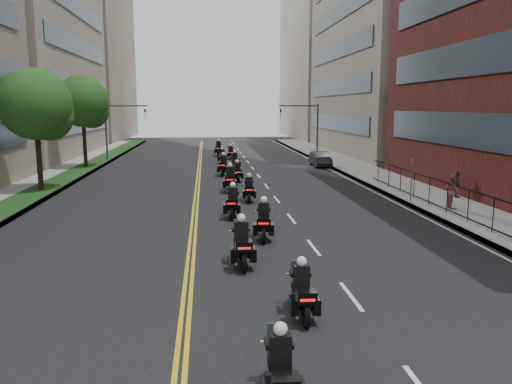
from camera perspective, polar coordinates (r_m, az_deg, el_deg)
sidewalk_right at (r=35.94m, az=15.26°, el=0.99°), size 4.00×90.00×0.15m
sidewalk_left at (r=35.37m, az=-24.06°, el=0.35°), size 4.00×90.00×0.15m
grass_strip at (r=35.11m, az=-22.83°, el=0.53°), size 2.00×90.00×0.04m
building_right_tan at (r=61.20m, az=16.60°, el=18.46°), size 15.11×28.00×30.00m
building_right_far at (r=89.33m, az=9.04°, el=14.57°), size 15.00×28.00×26.00m
building_left_far at (r=89.04m, az=-20.11°, el=14.12°), size 16.00×28.00×26.00m
iron_fence at (r=23.80m, az=24.25°, el=-1.86°), size 0.05×28.00×1.50m
street_trees at (r=28.64m, az=-26.93°, el=8.30°), size 4.40×38.40×7.98m
traffic_signal_right at (r=51.24m, az=5.99°, el=7.88°), size 4.09×0.20×5.60m
traffic_signal_left at (r=50.93m, az=-15.72°, el=7.56°), size 4.09×0.20×5.60m
motorcycle_0 at (r=9.56m, az=2.87°, el=-19.97°), size 0.48×2.06×1.52m
motorcycle_1 at (r=13.08m, az=5.28°, el=-11.46°), size 0.49×2.11×1.56m
motorcycle_2 at (r=16.95m, az=-1.64°, el=-6.13°), size 0.55×2.40×1.77m
motorcycle_3 at (r=20.30m, az=0.89°, el=-3.48°), size 0.70×2.37×1.75m
motorcycle_4 at (r=24.28m, az=-2.67°, el=-1.32°), size 0.69×2.33×1.72m
motorcycle_5 at (r=28.34m, az=-0.79°, el=0.21°), size 0.55×2.18×1.61m
motorcycle_6 at (r=31.53m, az=-2.98°, el=1.34°), size 0.66×2.50×1.84m
motorcycle_7 at (r=35.88m, az=-2.13°, el=2.20°), size 0.50×2.14×1.58m
motorcycle_8 at (r=39.17m, az=-3.76°, el=2.96°), size 0.72×2.44×1.81m
motorcycle_9 at (r=43.00m, az=-2.42°, el=3.49°), size 0.62×2.23×1.64m
motorcycle_10 at (r=47.22m, az=-3.91°, el=4.00°), size 0.64×2.11×1.56m
motorcycle_11 at (r=50.88m, az=-2.92°, el=4.43°), size 0.49×2.14×1.58m
motorcycle_12 at (r=54.63m, az=-4.32°, el=4.89°), size 0.67×2.50×1.85m
parked_sedan at (r=45.31m, az=7.36°, el=3.76°), size 1.49×4.06×1.33m
pedestrian_b at (r=27.52m, az=21.58°, el=0.07°), size 0.82×0.97×1.77m
pedestrian_c at (r=30.91m, az=21.97°, el=0.80°), size 0.49×0.93×1.51m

